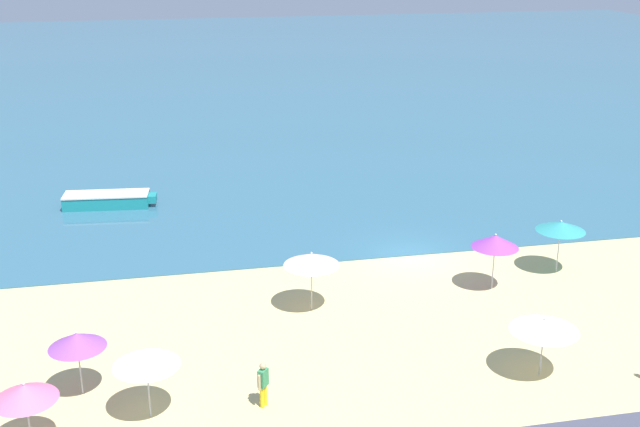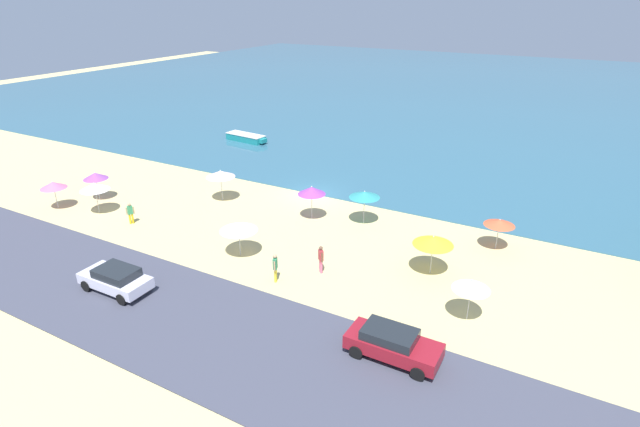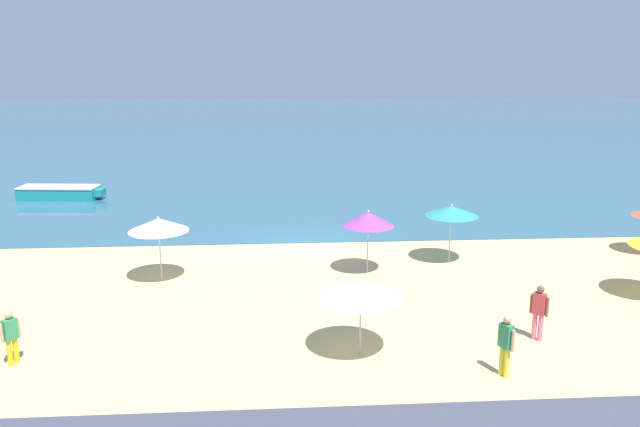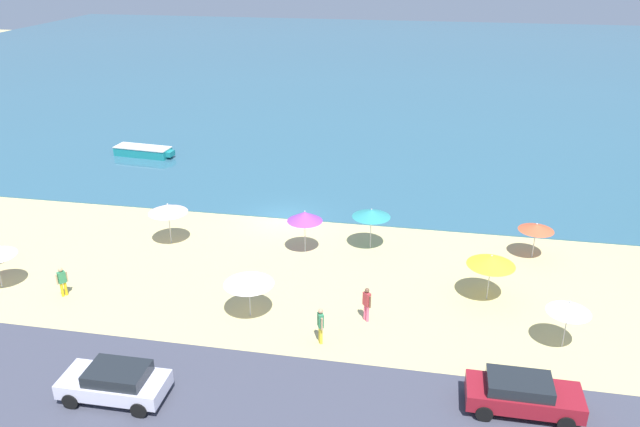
% 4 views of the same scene
% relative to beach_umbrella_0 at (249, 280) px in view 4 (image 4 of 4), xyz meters
% --- Properties ---
extents(ground_plane, '(160.00, 160.00, 0.00)m').
position_rel_beach_umbrella_0_xyz_m(ground_plane, '(-1.07, 11.17, -1.93)').
color(ground_plane, '#CFBE7E').
extents(sea, '(150.00, 110.00, 0.05)m').
position_rel_beach_umbrella_0_xyz_m(sea, '(-1.07, 66.17, -1.90)').
color(sea, '#2F5F76').
rests_on(sea, ground_plane).
extents(coastal_road, '(80.00, 8.00, 0.06)m').
position_rel_beach_umbrella_0_xyz_m(coastal_road, '(-1.07, -6.83, -1.90)').
color(coastal_road, '#404251').
rests_on(coastal_road, ground_plane).
extents(beach_umbrella_0, '(2.36, 2.36, 2.20)m').
position_rel_beach_umbrella_0_xyz_m(beach_umbrella_0, '(0.00, 0.00, 0.00)').
color(beach_umbrella_0, '#B2B2B7').
rests_on(beach_umbrella_0, ground_plane).
extents(beach_umbrella_1, '(2.34, 2.34, 2.44)m').
position_rel_beach_umbrella_0_xyz_m(beach_umbrella_1, '(11.09, 3.60, 0.20)').
color(beach_umbrella_1, '#B2B2B7').
rests_on(beach_umbrella_1, ground_plane).
extents(beach_umbrella_2, '(1.94, 1.94, 2.09)m').
position_rel_beach_umbrella_0_xyz_m(beach_umbrella_2, '(13.83, 8.62, -0.08)').
color(beach_umbrella_2, '#B2B2B7').
rests_on(beach_umbrella_2, ground_plane).
extents(beach_umbrella_3, '(2.25, 2.25, 2.52)m').
position_rel_beach_umbrella_0_xyz_m(beach_umbrella_3, '(-6.76, 6.58, 0.28)').
color(beach_umbrella_3, '#B2B2B7').
rests_on(beach_umbrella_3, ground_plane).
extents(beach_umbrella_5, '(2.18, 2.18, 2.47)m').
position_rel_beach_umbrella_0_xyz_m(beach_umbrella_5, '(4.78, 8.08, 0.26)').
color(beach_umbrella_5, '#B2B2B7').
rests_on(beach_umbrella_5, ground_plane).
extents(beach_umbrella_8, '(2.00, 2.00, 2.55)m').
position_rel_beach_umbrella_0_xyz_m(beach_umbrella_8, '(1.19, 6.93, 0.28)').
color(beach_umbrella_8, '#B2B2B7').
rests_on(beach_umbrella_8, ground_plane).
extents(beach_umbrella_9, '(1.88, 1.88, 2.32)m').
position_rel_beach_umbrella_0_xyz_m(beach_umbrella_9, '(14.09, 0.10, 0.09)').
color(beach_umbrella_9, '#B2B2B7').
rests_on(beach_umbrella_9, ground_plane).
extents(bather_0, '(0.40, 0.47, 1.58)m').
position_rel_beach_umbrella_0_xyz_m(bather_0, '(-9.64, 0.03, -1.04)').
color(bather_0, yellow).
rests_on(bather_0, ground_plane).
extents(bather_1, '(0.35, 0.53, 1.73)m').
position_rel_beach_umbrella_0_xyz_m(bather_1, '(3.66, -1.52, -0.96)').
color(bather_1, yellow).
rests_on(bather_1, ground_plane).
extents(bather_2, '(0.44, 0.42, 1.73)m').
position_rel_beach_umbrella_0_xyz_m(bather_2, '(5.43, 0.58, -0.96)').
color(bather_2, '#ED6288').
rests_on(bather_2, ground_plane).
extents(parked_car_0, '(4.06, 1.93, 1.39)m').
position_rel_beach_umbrella_0_xyz_m(parked_car_0, '(-3.39, -6.60, -1.12)').
color(parked_car_0, silver).
rests_on(parked_car_0, coastal_road).
extents(parked_car_1, '(4.22, 1.82, 1.42)m').
position_rel_beach_umbrella_0_xyz_m(parked_car_1, '(11.85, -4.48, -1.10)').
color(parked_car_1, maroon).
rests_on(parked_car_1, coastal_road).
extents(skiff_nearshore, '(5.12, 2.00, 0.77)m').
position_rel_beach_umbrella_0_xyz_m(skiff_nearshore, '(-15.38, 21.32, -1.49)').
color(skiff_nearshore, teal).
rests_on(skiff_nearshore, sea).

